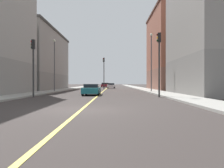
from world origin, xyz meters
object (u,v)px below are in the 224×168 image
at_px(car_teal, 92,90).
at_px(car_maroon, 105,85).
at_px(car_white, 111,86).
at_px(car_yellow, 106,85).
at_px(traffic_light_right_near, 33,60).
at_px(traffic_light_left_near, 159,56).
at_px(street_lamp_right_near, 54,60).
at_px(street_lamp_left_near, 151,57).
at_px(building_left_mid, 182,51).
at_px(building_right_midblock, 28,60).
at_px(traffic_light_median_far, 104,69).

distance_m(car_teal, car_maroon, 47.22).
bearing_deg(car_white, car_yellow, 95.39).
bearing_deg(traffic_light_right_near, traffic_light_left_near, -0.00).
distance_m(street_lamp_right_near, car_yellow, 45.42).
bearing_deg(car_yellow, car_maroon, -91.54).
distance_m(street_lamp_left_near, car_maroon, 40.44).
bearing_deg(street_lamp_right_near, street_lamp_left_near, -5.00).
xyz_separation_m(street_lamp_right_near, car_teal, (6.17, -9.03, -4.07)).
height_order(traffic_light_right_near, street_lamp_right_near, street_lamp_right_near).
xyz_separation_m(building_left_mid, traffic_light_left_near, (-8.74, -25.04, -3.57)).
height_order(street_lamp_left_near, car_white, street_lamp_left_near).
xyz_separation_m(building_left_mid, building_right_midblock, (-29.37, -0.02, -1.86)).
distance_m(building_left_mid, street_lamp_right_near, 24.88).
relative_size(street_lamp_left_near, car_yellow, 1.76).
bearing_deg(traffic_light_left_near, traffic_light_median_far, 102.01).
xyz_separation_m(traffic_light_right_near, street_lamp_right_near, (-0.98, 13.12, 1.10)).
xyz_separation_m(building_right_midblock, traffic_light_left_near, (20.63, -25.02, -1.71)).
bearing_deg(car_maroon, car_teal, -89.76).
bearing_deg(traffic_light_median_far, car_teal, -90.92).
xyz_separation_m(car_yellow, car_maroon, (-0.18, -6.63, -0.01)).
relative_size(street_lamp_right_near, car_white, 1.87).
bearing_deg(car_maroon, building_right_midblock, -117.52).
relative_size(street_lamp_right_near, car_teal, 1.64).
height_order(building_left_mid, street_lamp_left_near, building_left_mid).
bearing_deg(building_right_midblock, car_teal, -56.42).
bearing_deg(car_maroon, traffic_light_right_near, -95.56).
height_order(car_teal, car_maroon, car_maroon).
height_order(street_lamp_right_near, car_yellow, street_lamp_right_near).
relative_size(traffic_light_right_near, car_yellow, 1.18).
relative_size(building_right_midblock, car_teal, 5.32).
bearing_deg(traffic_light_median_far, car_maroon, 91.62).
relative_size(car_white, car_teal, 0.88).
bearing_deg(car_teal, street_lamp_right_near, 124.37).
xyz_separation_m(building_left_mid, car_white, (-13.59, 12.72, -6.89)).
xyz_separation_m(building_left_mid, traffic_light_median_far, (-15.06, 4.71, -3.28)).
relative_size(building_left_mid, car_yellow, 3.91).
height_order(building_right_midblock, street_lamp_left_near, building_right_midblock).
bearing_deg(street_lamp_right_near, traffic_light_median_far, 68.40).
relative_size(traffic_light_left_near, car_maroon, 1.34).
bearing_deg(car_teal, street_lamp_left_near, 45.19).
relative_size(traffic_light_left_near, traffic_light_right_near, 1.11).
relative_size(car_teal, car_yellow, 0.99).
height_order(building_right_midblock, traffic_light_right_near, building_right_midblock).
relative_size(traffic_light_median_far, car_teal, 1.44).
distance_m(building_left_mid, car_maroon, 31.35).
relative_size(street_lamp_right_near, car_maroon, 1.65).
relative_size(traffic_light_right_near, car_maroon, 1.20).
distance_m(building_left_mid, traffic_light_right_near, 32.70).
bearing_deg(street_lamp_left_near, car_white, 102.79).
height_order(car_teal, car_yellow, car_yellow).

